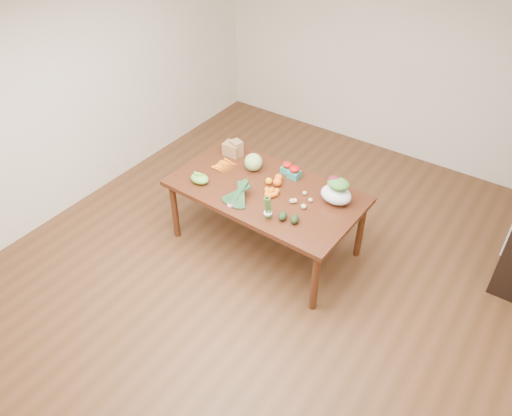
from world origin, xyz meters
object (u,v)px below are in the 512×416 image
Objects in this scene: dining_table at (265,218)px; kale_bunch at (236,195)px; paper_bag at (232,148)px; cabbage at (253,162)px; mandarin_cluster at (271,192)px; salad_bag at (336,192)px; asparagus_bundle at (268,208)px.

kale_bunch is (-0.13, -0.33, 0.45)m from dining_table.
paper_bag is 1.31× the size of cabbage.
mandarin_cluster is (0.10, -0.06, 0.42)m from dining_table.
kale_bunch is at bearing -129.65° from mandarin_cluster.
paper_bag is 0.85m from mandarin_cluster.
mandarin_cluster is 0.35m from kale_bunch.
dining_table is 10.63× the size of mandarin_cluster.
mandarin_cluster is 0.63m from salad_bag.
salad_bag is at bearing -4.88° from paper_bag.
salad_bag is (0.57, 0.27, 0.07)m from mandarin_cluster.
kale_bunch is at bearing -145.71° from salad_bag.
dining_table is 7.66× the size of asparagus_bundle.
mandarin_cluster is 0.59× the size of salad_bag.
kale_bunch is (0.53, -0.65, -0.01)m from paper_bag.
kale_bunch is 0.40m from asparagus_bundle.
cabbage reaches higher than dining_table.
asparagus_bundle is (0.93, -0.69, 0.04)m from paper_bag.
paper_bag reaches higher than kale_bunch.
asparagus_bundle reaches higher than salad_bag.
paper_bag is (-0.66, 0.32, 0.46)m from dining_table.
paper_bag is 0.62× the size of kale_bunch.
salad_bag reaches higher than cabbage.
dining_table is 7.72× the size of paper_bag.
asparagus_bundle is (0.27, -0.37, 0.50)m from dining_table.
cabbage is 1.05× the size of mandarin_cluster.
paper_bag is at bearing 153.09° from mandarin_cluster.
paper_bag reaches higher than dining_table.
cabbage reaches higher than mandarin_cluster.
kale_bunch is at bearing -109.12° from dining_table.
asparagus_bundle reaches higher than dining_table.
mandarin_cluster is at bearing -154.55° from salad_bag.
dining_table is 4.78× the size of kale_bunch.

